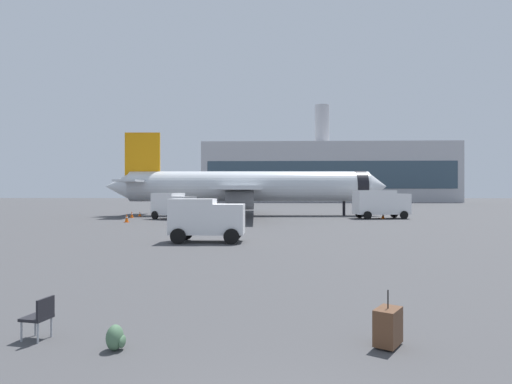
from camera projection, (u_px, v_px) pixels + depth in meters
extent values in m
cylinder|color=silver|center=(249.00, 186.00, 53.55)|extent=(30.12, 4.88, 3.80)
cone|color=silver|center=(377.00, 186.00, 53.60)|extent=(2.53, 3.69, 3.61)
cone|color=silver|center=(118.00, 186.00, 53.50)|extent=(3.32, 3.53, 3.42)
cylinder|color=black|center=(360.00, 186.00, 53.60)|extent=(1.54, 3.92, 3.88)
cube|color=silver|center=(243.00, 189.00, 61.55)|extent=(5.37, 16.16, 0.36)
cube|color=silver|center=(239.00, 188.00, 45.55)|extent=(5.37, 16.16, 0.36)
cylinder|color=gray|center=(243.00, 198.00, 59.05)|extent=(3.28, 2.31, 2.20)
cylinder|color=gray|center=(240.00, 200.00, 48.05)|extent=(3.28, 2.31, 2.20)
cube|color=orange|center=(143.00, 158.00, 53.51)|extent=(4.41, 0.52, 6.40)
cube|color=silver|center=(145.00, 182.00, 56.71)|extent=(2.81, 6.09, 0.24)
cube|color=silver|center=(131.00, 181.00, 50.31)|extent=(2.81, 6.09, 0.24)
cylinder|color=black|center=(344.00, 209.00, 53.59)|extent=(0.36, 0.36, 1.80)
cylinder|color=black|center=(234.00, 208.00, 55.95)|extent=(0.44, 0.44, 1.80)
cylinder|color=black|center=(232.00, 209.00, 51.15)|extent=(0.44, 0.44, 1.80)
cube|color=white|center=(184.00, 206.00, 45.65)|extent=(2.56, 2.75, 2.04)
cube|color=#1E232D|center=(189.00, 201.00, 45.27)|extent=(1.07, 1.75, 0.84)
cube|color=white|center=(168.00, 204.00, 46.93)|extent=(3.80, 3.48, 2.40)
cylinder|color=black|center=(192.00, 215.00, 46.56)|extent=(0.89, 0.65, 0.90)
cylinder|color=black|center=(178.00, 216.00, 44.62)|extent=(0.89, 0.65, 0.90)
cylinder|color=black|center=(170.00, 214.00, 48.36)|extent=(0.89, 0.65, 0.90)
cylinder|color=black|center=(155.00, 215.00, 46.41)|extent=(0.89, 0.65, 0.90)
cube|color=white|center=(399.00, 204.00, 48.04)|extent=(2.02, 2.62, 2.29)
cube|color=#1E232D|center=(405.00, 199.00, 48.12)|extent=(0.40, 2.15, 0.95)
cube|color=white|center=(374.00, 202.00, 47.69)|extent=(4.63, 3.02, 2.70)
cylinder|color=black|center=(394.00, 214.00, 49.27)|extent=(0.92, 0.35, 0.90)
cylinder|color=black|center=(404.00, 215.00, 46.79)|extent=(0.92, 0.35, 0.90)
cylinder|color=black|center=(359.00, 214.00, 48.78)|extent=(0.92, 0.35, 0.90)
cylinder|color=black|center=(368.00, 215.00, 46.30)|extent=(0.92, 0.35, 0.90)
cube|color=white|center=(229.00, 219.00, 25.31)|extent=(1.77, 2.01, 1.78)
cube|color=#1E232D|center=(242.00, 212.00, 25.28)|extent=(0.09, 1.80, 0.74)
cube|color=white|center=(193.00, 216.00, 25.40)|extent=(2.65, 2.02, 2.10)
cylinder|color=black|center=(235.00, 233.00, 26.35)|extent=(0.90, 0.23, 0.90)
cylinder|color=black|center=(231.00, 237.00, 24.26)|extent=(0.90, 0.23, 0.90)
cylinder|color=black|center=(186.00, 233.00, 26.48)|extent=(0.90, 0.23, 0.90)
cylinder|color=black|center=(178.00, 236.00, 24.38)|extent=(0.90, 0.23, 0.90)
cube|color=#F2590C|center=(140.00, 216.00, 52.04)|extent=(0.44, 0.44, 0.04)
cone|color=#F2590C|center=(140.00, 214.00, 52.04)|extent=(0.36, 0.36, 0.56)
cylinder|color=white|center=(140.00, 213.00, 52.04)|extent=(0.23, 0.23, 0.10)
cube|color=#F2590C|center=(132.00, 218.00, 49.27)|extent=(0.44, 0.44, 0.04)
cone|color=#F2590C|center=(132.00, 214.00, 49.27)|extent=(0.36, 0.36, 0.73)
cylinder|color=white|center=(132.00, 214.00, 49.27)|extent=(0.23, 0.23, 0.10)
cube|color=#F2590C|center=(127.00, 222.00, 41.81)|extent=(0.44, 0.44, 0.04)
cone|color=#F2590C|center=(127.00, 218.00, 41.81)|extent=(0.36, 0.36, 0.80)
cylinder|color=white|center=(127.00, 217.00, 41.81)|extent=(0.23, 0.23, 0.10)
cube|color=#F2590C|center=(383.00, 218.00, 47.51)|extent=(0.44, 0.44, 0.04)
cone|color=#F2590C|center=(383.00, 216.00, 47.51)|extent=(0.36, 0.36, 0.60)
cylinder|color=white|center=(383.00, 215.00, 47.51)|extent=(0.23, 0.23, 0.10)
cube|color=brown|center=(388.00, 326.00, 8.24)|extent=(0.69, 0.75, 0.70)
cylinder|color=black|center=(388.00, 299.00, 8.24)|extent=(0.02, 0.02, 0.36)
cylinder|color=black|center=(392.00, 341.00, 8.42)|extent=(0.08, 0.07, 0.08)
cylinder|color=black|center=(384.00, 348.00, 8.05)|extent=(0.08, 0.07, 0.08)
ellipsoid|color=#476B4C|center=(115.00, 337.00, 8.04)|extent=(0.32, 0.40, 0.48)
ellipsoid|color=#476B4C|center=(122.00, 341.00, 8.04)|extent=(0.12, 0.28, 0.24)
cube|color=black|center=(37.00, 318.00, 8.63)|extent=(0.56, 0.56, 0.06)
cube|color=black|center=(45.00, 308.00, 8.58)|extent=(0.14, 0.48, 0.40)
cylinder|color=#999EA5|center=(21.00, 331.00, 8.48)|extent=(0.04, 0.04, 0.44)
cylinder|color=#999EA5|center=(35.00, 325.00, 8.86)|extent=(0.04, 0.04, 0.44)
cylinder|color=#999EA5|center=(38.00, 332.00, 8.40)|extent=(0.04, 0.04, 0.44)
cylinder|color=#999EA5|center=(51.00, 326.00, 8.77)|extent=(0.04, 0.04, 0.44)
cube|color=#B2B2B7|center=(327.00, 173.00, 129.10)|extent=(74.27, 18.50, 17.47)
cube|color=#334756|center=(331.00, 175.00, 119.81)|extent=(70.55, 0.10, 7.86)
cylinder|color=#B2B2B7|center=(322.00, 125.00, 129.14)|extent=(4.40, 4.40, 12.00)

